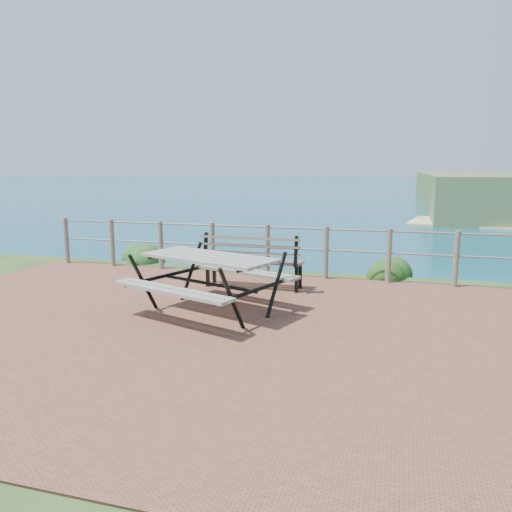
# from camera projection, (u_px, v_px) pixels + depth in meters

# --- Properties ---
(ground) EXTENTS (10.00, 7.00, 0.12)m
(ground) POSITION_uv_depth(u_px,v_px,m) (202.00, 327.00, 6.67)
(ground) COLOR brown
(ground) RESTS_ON ground
(ocean) EXTENTS (1200.00, 1200.00, 0.00)m
(ocean) POSITION_uv_depth(u_px,v_px,m) (397.00, 173.00, 195.71)
(ocean) COLOR #12676F
(ocean) RESTS_ON ground
(safety_railing) EXTENTS (9.40, 0.10, 1.00)m
(safety_railing) POSITION_uv_depth(u_px,v_px,m) (267.00, 247.00, 9.74)
(safety_railing) COLOR #6B5B4C
(safety_railing) RESTS_ON ground
(picnic_table) EXTENTS (2.15, 1.65, 0.84)m
(picnic_table) POSITION_uv_depth(u_px,v_px,m) (209.00, 278.00, 7.20)
(picnic_table) COLOR gray
(picnic_table) RESTS_ON ground
(park_bench) EXTENTS (1.74, 0.44, 0.98)m
(park_bench) POSITION_uv_depth(u_px,v_px,m) (254.00, 252.00, 8.72)
(park_bench) COLOR brown
(park_bench) RESTS_ON ground
(shrub_lip_west) EXTENTS (0.81, 0.81, 0.56)m
(shrub_lip_west) POSITION_uv_depth(u_px,v_px,m) (142.00, 260.00, 11.53)
(shrub_lip_west) COLOR #224A1B
(shrub_lip_west) RESTS_ON ground
(shrub_lip_east) EXTENTS (0.83, 0.83, 0.60)m
(shrub_lip_east) POSITION_uv_depth(u_px,v_px,m) (395.00, 276.00, 9.84)
(shrub_lip_east) COLOR #174114
(shrub_lip_east) RESTS_ON ground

